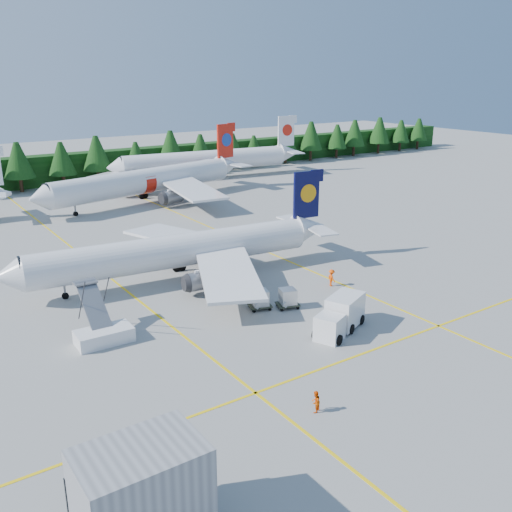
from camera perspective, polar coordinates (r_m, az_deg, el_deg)
ground at (r=53.90m, az=8.77°, el=-6.22°), size 320.00×320.00×0.00m
taxi_stripe_a at (r=62.99m, az=-13.48°, el=-2.88°), size 0.25×120.00×0.01m
taxi_stripe_b at (r=71.91m, az=1.49°, el=0.26°), size 0.25×120.00×0.01m
taxi_stripe_cross at (r=50.14m, az=13.46°, el=-8.45°), size 80.00×0.25×0.01m
treeline_hedge at (r=123.83m, az=-18.06°, el=8.35°), size 220.00×4.00×6.00m
terminal_building at (r=30.05m, az=-11.31°, el=-22.45°), size 6.00×4.00×5.20m
airliner_navy at (r=62.34m, az=-8.67°, el=0.33°), size 36.71×30.07×10.68m
airliner_red at (r=100.98m, az=-11.40°, el=7.26°), size 41.66×33.92×12.27m
airliner_far_right at (r=122.58m, az=-5.56°, el=9.47°), size 42.55×8.94×12.39m
airstairs at (r=50.47m, az=-15.09°, el=-7.26°), size 4.75×6.45×4.22m
service_truck at (r=50.84m, az=8.36°, el=-5.92°), size 6.53×4.50×2.97m
uld_pair at (r=55.11m, az=1.80°, el=-4.21°), size 4.91×3.42×1.62m
crew_a at (r=53.86m, az=10.05°, el=-5.14°), size 0.79×0.58×2.01m
crew_b at (r=39.70m, az=5.97°, el=-14.29°), size 0.94×0.87×1.56m
crew_c at (r=61.36m, az=7.57°, el=-2.17°), size 0.65×0.85×1.84m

